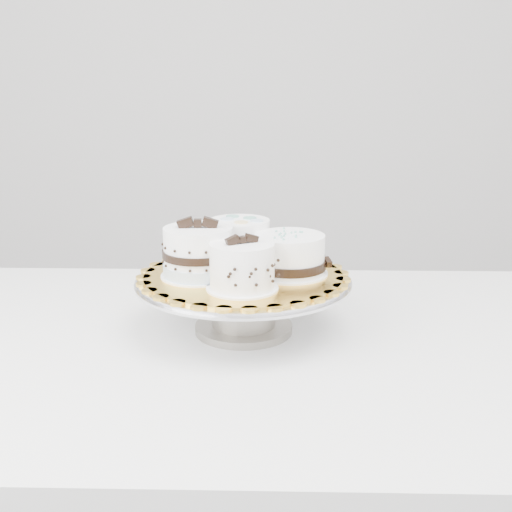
{
  "coord_description": "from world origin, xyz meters",
  "views": [
    {
      "loc": [
        -0.09,
        -0.82,
        1.15
      ],
      "look_at": [
        -0.02,
        0.15,
        0.88
      ],
      "focal_mm": 45.0,
      "sensor_mm": 36.0,
      "label": 1
    }
  ],
  "objects": [
    {
      "name": "cake_ribbon",
      "position": [
        0.03,
        0.15,
        0.88
      ],
      "size": [
        0.14,
        0.13,
        0.07
      ],
      "rotation": [
        0.0,
        0.0,
        0.23
      ],
      "color": "white",
      "rests_on": "cake_board"
    },
    {
      "name": "cake_banded",
      "position": [
        -0.11,
        0.15,
        0.88
      ],
      "size": [
        0.12,
        0.12,
        0.1
      ],
      "rotation": [
        0.0,
        0.0,
        -0.05
      ],
      "color": "white",
      "rests_on": "cake_board"
    },
    {
      "name": "table",
      "position": [
        -0.05,
        0.12,
        0.67
      ],
      "size": [
        1.22,
        0.88,
        0.75
      ],
      "rotation": [
        0.0,
        0.0,
        -0.1
      ],
      "color": "silver",
      "rests_on": "floor"
    },
    {
      "name": "cake_board",
      "position": [
        -0.04,
        0.16,
        0.85
      ],
      "size": [
        0.35,
        0.35,
        0.0
      ],
      "primitive_type": "cylinder",
      "rotation": [
        0.0,
        0.0,
        -0.1
      ],
      "color": "gold",
      "rests_on": "cake_stand"
    },
    {
      "name": "wall_back",
      "position": [
        0.0,
        1.75,
        1.4
      ],
      "size": [
        3.5,
        0.02,
        2.8
      ],
      "primitive_type": "cube",
      "color": "#BBB8B6",
      "rests_on": "floor"
    },
    {
      "name": "cake_stand",
      "position": [
        -0.04,
        0.16,
        0.81
      ],
      "size": [
        0.34,
        0.34,
        0.09
      ],
      "color": "gray",
      "rests_on": "table"
    },
    {
      "name": "cake_swirl",
      "position": [
        -0.05,
        0.08,
        0.88
      ],
      "size": [
        0.12,
        0.12,
        0.08
      ],
      "rotation": [
        0.0,
        0.0,
        0.4
      ],
      "color": "white",
      "rests_on": "cake_board"
    },
    {
      "name": "cake_dots",
      "position": [
        -0.05,
        0.22,
        0.89
      ],
      "size": [
        0.12,
        0.12,
        0.08
      ],
      "rotation": [
        0.0,
        0.0,
        -0.12
      ],
      "color": "white",
      "rests_on": "cake_board"
    }
  ]
}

